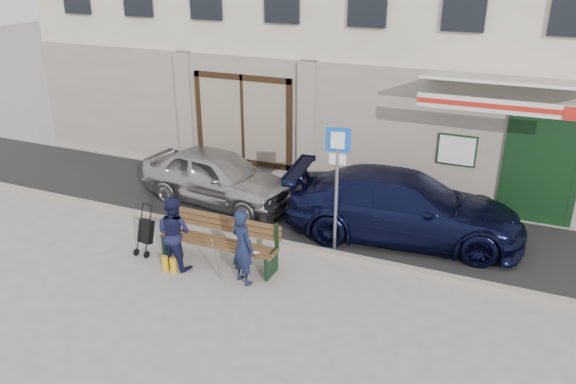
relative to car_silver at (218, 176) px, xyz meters
The scene contains 10 objects.
ground 4.24m from the car_silver, 45.53° to the right, with size 80.00×80.00×0.00m, color #9E9991.
asphalt_lane 3.01m from the car_silver, ahead, with size 60.00×3.20×0.01m, color #282828.
curb 3.35m from the car_silver, 26.91° to the right, with size 60.00×0.18×0.12m, color #9E9384.
car_silver is the anchor object (origin of this frame).
car_navy 4.52m from the car_silver, ahead, with size 1.99×4.90×1.42m, color black.
parking_sign 3.73m from the car_silver, 18.89° to the right, with size 0.47×0.12×2.57m.
bench 2.98m from the car_silver, 60.28° to the right, with size 2.40×1.17×0.98m.
man 3.77m from the car_silver, 52.96° to the right, with size 0.52×0.34×1.43m, color #141C37.
woman 3.13m from the car_silver, 74.87° to the right, with size 0.70×0.55×1.45m, color #141639.
stroller 2.81m from the car_silver, 90.66° to the right, with size 0.33×0.44×1.02m.
Camera 1 is at (3.64, -7.84, 5.51)m, focal length 35.00 mm.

